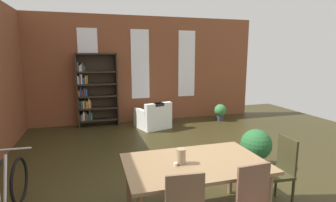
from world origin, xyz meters
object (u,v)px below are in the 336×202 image
dining_table (195,168)px  bookshelf_tall (94,91)px  potted_plant_corner (256,146)px  bicycle_second (6,198)px  armchair_white (153,118)px  potted_plant_by_shelf (220,111)px  vase_on_table (181,156)px  dining_chair_head_right (279,169)px

dining_table → bookshelf_tall: 5.06m
potted_plant_corner → dining_table: bearing=-146.1°
bicycle_second → dining_table: bearing=-14.2°
armchair_white → potted_plant_by_shelf: bearing=4.9°
bicycle_second → potted_plant_corner: (3.87, 0.55, 0.07)m
bookshelf_tall → bicycle_second: (-1.13, -4.37, -0.70)m
vase_on_table → bookshelf_tall: size_ratio=0.09×
dining_chair_head_right → potted_plant_corner: size_ratio=1.32×
vase_on_table → bicycle_second: vase_on_table is taller
dining_chair_head_right → potted_plant_by_shelf: size_ratio=1.82×
armchair_white → vase_on_table: bearing=-98.8°
dining_chair_head_right → potted_plant_by_shelf: bearing=71.9°
potted_plant_by_shelf → potted_plant_corner: bearing=-107.1°
vase_on_table → potted_plant_by_shelf: 5.28m
dining_table → armchair_white: size_ratio=1.69×
armchair_white → potted_plant_by_shelf: 2.20m
vase_on_table → bookshelf_tall: bookshelf_tall is taller
vase_on_table → dining_chair_head_right: 1.44m
armchair_white → dining_chair_head_right: bearing=-80.0°
dining_table → bookshelf_tall: (-1.09, 4.93, 0.35)m
potted_plant_corner → vase_on_table: bearing=-148.8°
dining_table → potted_plant_by_shelf: size_ratio=3.26×
vase_on_table → potted_plant_by_shelf: vase_on_table is taller
vase_on_table → bicycle_second: bearing=164.6°
dining_chair_head_right → potted_plant_by_shelf: 4.66m
bookshelf_tall → dining_chair_head_right: bearing=-64.9°
dining_chair_head_right → armchair_white: 4.30m
potted_plant_by_shelf → potted_plant_corner: (-1.02, -3.31, 0.10)m
dining_table → armchair_white: dining_table is taller
dining_table → armchair_white: 4.27m
dining_chair_head_right → vase_on_table: bearing=179.8°
dining_table → dining_chair_head_right: 1.23m
dining_chair_head_right → potted_plant_corner: bearing=69.1°
dining_table → potted_plant_by_shelf: dining_table is taller
armchair_white → potted_plant_corner: size_ratio=1.40×
bookshelf_tall → dining_table: bearing=-77.6°
potted_plant_corner → bookshelf_tall: bearing=125.6°
bicycle_second → potted_plant_corner: bicycle_second is taller
armchair_white → potted_plant_corner: armchair_white is taller
bookshelf_tall → potted_plant_corner: bearing=-54.4°
dining_chair_head_right → potted_plant_corner: 1.20m
dining_table → vase_on_table: vase_on_table is taller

